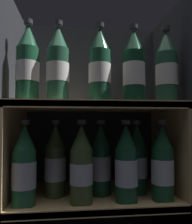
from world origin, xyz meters
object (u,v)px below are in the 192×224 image
at_px(bottle_lower_front_2, 126,165).
at_px(bottle_lower_back_0, 55,162).
at_px(bottle_upper_front_1, 58,66).
at_px(bottle_upper_front_2, 100,67).
at_px(bottle_lower_front_1, 81,166).
at_px(bottle_lower_front_0, 24,168).
at_px(bottle_upper_front_3, 134,68).
at_px(bottle_lower_back_1, 101,161).
at_px(bottle_upper_front_0, 28,65).
at_px(bottle_upper_front_4, 167,69).
at_px(bottle_lower_front_3, 162,165).
at_px(bottle_lower_back_2, 137,161).

distance_m(bottle_lower_front_2, bottle_lower_back_0, 0.24).
height_order(bottle_upper_front_1, bottle_upper_front_2, same).
bearing_deg(bottle_lower_front_1, bottle_lower_back_0, 137.32).
height_order(bottle_upper_front_1, bottle_lower_front_0, bottle_upper_front_1).
bearing_deg(bottle_lower_front_1, bottle_upper_front_3, 0.00).
bearing_deg(bottle_lower_back_1, bottle_upper_front_1, -151.42).
distance_m(bottle_upper_front_0, bottle_upper_front_4, 0.44).
relative_size(bottle_lower_front_1, bottle_lower_front_3, 1.00).
bearing_deg(bottle_lower_back_2, bottle_upper_front_1, -163.96).
xyz_separation_m(bottle_upper_front_3, bottle_lower_back_2, (0.03, 0.08, -0.31)).
height_order(bottle_lower_front_2, bottle_lower_back_0, same).
relative_size(bottle_upper_front_1, bottle_lower_back_0, 1.00).
xyz_separation_m(bottle_upper_front_0, bottle_lower_front_3, (0.42, 0.00, -0.31)).
height_order(bottle_upper_front_0, bottle_upper_front_2, same).
distance_m(bottle_upper_front_1, bottle_lower_front_3, 0.46).
height_order(bottle_upper_front_4, bottle_lower_back_1, bottle_upper_front_4).
bearing_deg(bottle_lower_front_0, bottle_upper_front_0, 0.00).
bearing_deg(bottle_lower_front_0, bottle_upper_front_4, 0.00).
xyz_separation_m(bottle_lower_front_0, bottle_lower_front_1, (0.17, -0.00, 0.00)).
bearing_deg(bottle_upper_front_1, bottle_upper_front_4, -0.00).
bearing_deg(bottle_lower_front_3, bottle_lower_back_0, 167.11).
relative_size(bottle_upper_front_1, bottle_upper_front_4, 1.00).
relative_size(bottle_upper_front_1, bottle_lower_front_0, 1.00).
bearing_deg(bottle_upper_front_2, bottle_lower_back_1, 80.50).
relative_size(bottle_upper_front_1, bottle_upper_front_3, 1.00).
height_order(bottle_upper_front_0, bottle_lower_front_1, bottle_upper_front_0).
height_order(bottle_upper_front_4, bottle_lower_front_1, bottle_upper_front_4).
xyz_separation_m(bottle_upper_front_2, bottle_lower_back_2, (0.14, 0.08, -0.31)).
height_order(bottle_upper_front_0, bottle_upper_front_3, same).
distance_m(bottle_upper_front_2, bottle_upper_front_4, 0.22).
bearing_deg(bottle_upper_front_4, bottle_upper_front_2, 180.00).
bearing_deg(bottle_lower_front_1, bottle_lower_back_2, 21.53).
bearing_deg(bottle_upper_front_4, bottle_upper_front_1, 180.00).
bearing_deg(bottle_lower_front_3, bottle_lower_front_2, 180.00).
bearing_deg(bottle_lower_front_0, bottle_lower_back_0, 42.68).
xyz_separation_m(bottle_lower_front_1, bottle_lower_back_2, (0.20, 0.08, -0.00)).
height_order(bottle_upper_front_0, bottle_lower_front_0, bottle_upper_front_0).
height_order(bottle_upper_front_3, bottle_lower_front_0, bottle_upper_front_3).
bearing_deg(bottle_lower_front_2, bottle_upper_front_1, 180.00).
height_order(bottle_lower_front_2, bottle_lower_front_3, same).
height_order(bottle_lower_front_3, bottle_lower_back_2, same).
bearing_deg(bottle_lower_back_1, bottle_lower_back_0, 180.00).
bearing_deg(bottle_upper_front_3, bottle_upper_front_1, 180.00).
xyz_separation_m(bottle_lower_front_0, bottle_lower_front_3, (0.43, 0.00, 0.00)).
bearing_deg(bottle_lower_front_0, bottle_upper_front_1, 0.00).
relative_size(bottle_lower_front_3, bottle_lower_back_0, 1.00).
distance_m(bottle_upper_front_3, bottle_upper_front_4, 0.11).
relative_size(bottle_upper_front_2, bottle_lower_front_3, 1.00).
distance_m(bottle_upper_front_0, bottle_upper_front_1, 0.09).
distance_m(bottle_upper_front_1, bottle_lower_back_0, 0.32).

